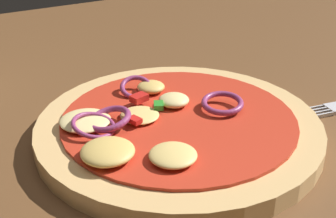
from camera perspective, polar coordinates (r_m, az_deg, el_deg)
name	(u,v)px	position (r m, az deg, el deg)	size (l,w,h in m)	color
dining_table	(179,165)	(0.43, 1.33, -6.97)	(1.20, 1.08, 0.04)	brown
pizza	(176,127)	(0.43, 0.96, -2.21)	(0.27, 0.27, 0.04)	tan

